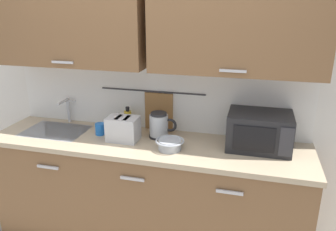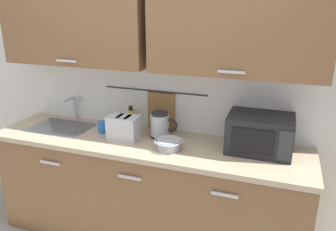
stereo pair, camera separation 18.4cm
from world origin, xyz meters
The scene contains 9 objects.
counter_unit centered at (-0.01, 0.30, 0.46)m, with size 2.53×0.64×0.90m.
back_wall_assembly centered at (0.00, 0.53, 1.52)m, with size 3.70×0.41×2.50m.
sink_faucet centered at (-0.81, 0.53, 1.04)m, with size 0.09×0.17×0.22m.
microwave centered at (0.85, 0.41, 1.04)m, with size 0.46×0.35×0.27m.
electric_kettle centered at (0.08, 0.41, 1.00)m, with size 0.23×0.16×0.21m.
dish_soap_bottle centered at (-0.23, 0.52, 0.99)m, with size 0.06×0.06×0.20m.
mug_near_sink centered at (-0.40, 0.34, 0.95)m, with size 0.12×0.08×0.09m.
mixing_bowl centered at (0.22, 0.20, 0.94)m, with size 0.21×0.21×0.08m.
toaster centered at (-0.18, 0.28, 1.00)m, with size 0.26×0.17×0.19m.
Camera 2 is at (0.96, -1.92, 1.95)m, focal length 35.68 mm.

